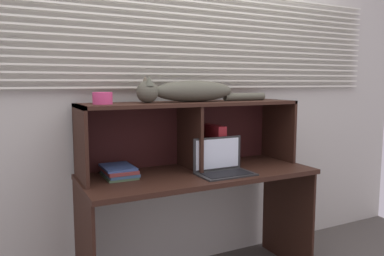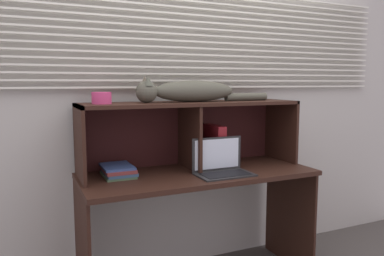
{
  "view_description": "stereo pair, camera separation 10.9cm",
  "coord_description": "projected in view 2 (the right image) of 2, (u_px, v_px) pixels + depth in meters",
  "views": [
    {
      "loc": [
        -1.1,
        -1.86,
        1.32
      ],
      "look_at": [
        0.0,
        0.31,
        1.03
      ],
      "focal_mm": 35.15,
      "sensor_mm": 36.0,
      "label": 1
    },
    {
      "loc": [
        -1.0,
        -1.91,
        1.32
      ],
      "look_at": [
        0.0,
        0.31,
        1.03
      ],
      "focal_mm": 35.15,
      "sensor_mm": 36.0,
      "label": 2
    }
  ],
  "objects": [
    {
      "name": "binder_upright",
      "position": [
        214.0,
        146.0,
        2.54
      ],
      "size": [
        0.06,
        0.23,
        0.28
      ],
      "primitive_type": "cube",
      "color": "maroon",
      "rests_on": "desk"
    },
    {
      "name": "small_basket",
      "position": [
        102.0,
        98.0,
        2.2
      ],
      "size": [
        0.11,
        0.11,
        0.07
      ],
      "primitive_type": "cylinder",
      "color": "#DA4078",
      "rests_on": "hutch_shelf_unit"
    },
    {
      "name": "book_stack",
      "position": [
        118.0,
        171.0,
        2.28
      ],
      "size": [
        0.19,
        0.25,
        0.07
      ],
      "color": "#476444",
      "rests_on": "desk"
    },
    {
      "name": "hutch_shelf_unit",
      "position": [
        190.0,
        121.0,
        2.48
      ],
      "size": [
        1.45,
        0.37,
        0.44
      ],
      "color": "black",
      "rests_on": "desk"
    },
    {
      "name": "desk",
      "position": [
        199.0,
        194.0,
        2.41
      ],
      "size": [
        1.48,
        0.6,
        0.76
      ],
      "color": "black",
      "rests_on": "ground"
    },
    {
      "name": "back_panel_with_blinds",
      "position": [
        178.0,
        91.0,
        2.64
      ],
      "size": [
        4.4,
        0.08,
        2.5
      ],
      "color": "beige",
      "rests_on": "ground"
    },
    {
      "name": "laptop",
      "position": [
        222.0,
        166.0,
        2.34
      ],
      "size": [
        0.35,
        0.21,
        0.22
      ],
      "color": "#272727",
      "rests_on": "desk"
    },
    {
      "name": "cat",
      "position": [
        189.0,
        91.0,
        2.42
      ],
      "size": [
        0.94,
        0.15,
        0.17
      ],
      "color": "#504F41",
      "rests_on": "hutch_shelf_unit"
    }
  ]
}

